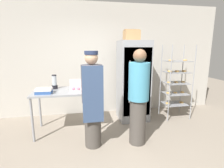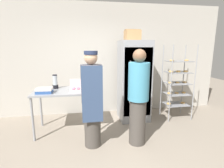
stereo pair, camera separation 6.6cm
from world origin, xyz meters
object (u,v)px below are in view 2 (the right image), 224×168
refrigerator (134,81)px  blender_pitcher (55,82)px  person_baker (92,99)px  binder_stack (44,90)px  person_customer (138,97)px  cardboard_storage_box (132,35)px  baking_rack (177,83)px  donut_box (76,89)px

refrigerator → blender_pitcher: 1.80m
person_baker → binder_stack: bearing=150.4°
refrigerator → person_customer: (-0.26, -1.13, -0.07)m
refrigerator → person_baker: 1.52m
cardboard_storage_box → person_baker: 1.86m
refrigerator → cardboard_storage_box: (-0.07, -0.00, 1.06)m
refrigerator → cardboard_storage_box: cardboard_storage_box is taller
baking_rack → cardboard_storage_box: cardboard_storage_box is taller
refrigerator → binder_stack: refrigerator is taller
blender_pitcher → cardboard_storage_box: 2.00m
refrigerator → baking_rack: size_ratio=1.05×
person_baker → donut_box: bearing=118.0°
baking_rack → cardboard_storage_box: size_ratio=5.26×
binder_stack → person_baker: (0.87, -0.49, -0.06)m
baking_rack → binder_stack: baking_rack is taller
blender_pitcher → person_customer: bearing=-30.7°
refrigerator → person_customer: refrigerator is taller
blender_pitcher → donut_box: bearing=-37.0°
blender_pitcher → binder_stack: blender_pitcher is taller
blender_pitcher → binder_stack: (-0.15, -0.36, -0.08)m
binder_stack → person_customer: 1.77m
person_baker → baking_rack: bearing=24.4°
cardboard_storage_box → person_customer: (-0.19, -1.13, -1.14)m
refrigerator → baking_rack: (1.07, -0.11, -0.05)m
blender_pitcher → person_customer: 1.78m
baking_rack → person_baker: bearing=-155.6°
donut_box → person_baker: bearing=-62.0°
refrigerator → person_customer: size_ratio=1.11×
refrigerator → cardboard_storage_box: 1.07m
refrigerator → baking_rack: refrigerator is taller
cardboard_storage_box → donut_box: bearing=-156.8°
blender_pitcher → cardboard_storage_box: bearing=7.2°
baking_rack → blender_pitcher: bearing=-177.7°
donut_box → blender_pitcher: 0.56m
baking_rack → person_customer: bearing=-142.4°
baking_rack → blender_pitcher: (-2.86, -0.11, 0.13)m
donut_box → cardboard_storage_box: size_ratio=0.71×
person_customer → cardboard_storage_box: bearing=80.5°
refrigerator → cardboard_storage_box: bearing=-179.8°
refrigerator → blender_pitcher: (-1.79, -0.22, 0.07)m
cardboard_storage_box → refrigerator: bearing=0.2°
blender_pitcher → person_customer: person_customer is taller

